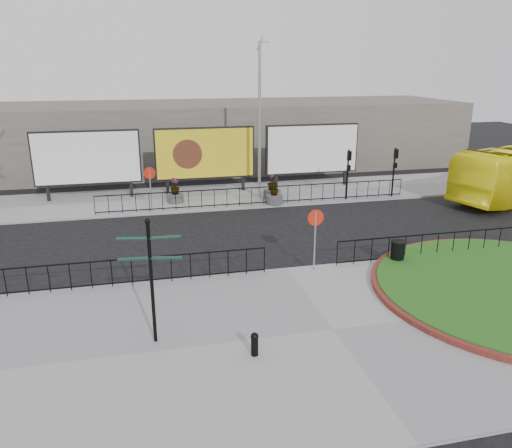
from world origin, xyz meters
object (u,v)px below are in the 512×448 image
object	(u,v)px
bollard	(255,343)
litter_bin	(398,252)
billboard_mid	(205,153)
fingerpost_sign	(151,269)
planter_b	(274,196)
planter_a	(175,194)
lamp_post	(260,119)
planter_c	(272,190)

from	to	relation	value
bollard	litter_bin	distance (m)	8.86
billboard_mid	litter_bin	xyz separation A→B (m)	(6.00, -13.57, -1.99)
fingerpost_sign	planter_b	xyz separation A→B (m)	(7.33, 13.84, -1.84)
planter_a	planter_b	size ratio (longest dim) A/B	1.07
bollard	lamp_post	bearing A→B (deg)	76.10
billboard_mid	planter_b	distance (m)	5.40
bollard	litter_bin	xyz separation A→B (m)	(7.16, 5.23, 0.11)
lamp_post	planter_c	distance (m)	4.23
litter_bin	planter_a	bearing A→B (deg)	124.88
planter_a	planter_b	bearing A→B (deg)	-15.98
planter_c	billboard_mid	bearing A→B (deg)	146.88
lamp_post	planter_b	size ratio (longest dim) A/B	6.76
lamp_post	planter_b	xyz separation A→B (m)	(0.49, -1.60, -4.26)
planter_c	planter_b	bearing A→B (deg)	-99.80
billboard_mid	lamp_post	xyz separation A→B (m)	(3.01, -1.97, 2.23)
billboard_mid	lamp_post	world-z (taller)	lamp_post
billboard_mid	litter_bin	world-z (taller)	billboard_mid
billboard_mid	bollard	bearing A→B (deg)	-93.53
planter_b	fingerpost_sign	bearing A→B (deg)	-117.93
planter_a	lamp_post	bearing A→B (deg)	0.00
lamp_post	planter_a	xyz separation A→B (m)	(-5.09, -0.00, -4.18)
planter_a	planter_b	distance (m)	5.81
billboard_mid	planter_c	size ratio (longest dim) A/B	4.03
bollard	planter_b	size ratio (longest dim) A/B	0.51
billboard_mid	fingerpost_sign	distance (m)	17.83
fingerpost_sign	planter_c	size ratio (longest dim) A/B	2.46
planter_a	planter_b	world-z (taller)	planter_a
bollard	planter_a	world-z (taller)	planter_a
litter_bin	fingerpost_sign	bearing A→B (deg)	-158.69
litter_bin	planter_b	distance (m)	10.31
billboard_mid	planter_b	bearing A→B (deg)	-45.58
billboard_mid	fingerpost_sign	bearing A→B (deg)	-102.42
lamp_post	planter_a	size ratio (longest dim) A/B	6.35
bollard	planter_c	size ratio (longest dim) A/B	0.45
fingerpost_sign	litter_bin	world-z (taller)	fingerpost_sign
bollard	planter_b	xyz separation A→B (m)	(4.66, 15.23, 0.07)
lamp_post	billboard_mid	bearing A→B (deg)	146.75
litter_bin	billboard_mid	bearing A→B (deg)	113.85
planter_c	bollard	bearing A→B (deg)	-106.52
litter_bin	planter_a	size ratio (longest dim) A/B	0.67
bollard	fingerpost_sign	bearing A→B (deg)	152.52
lamp_post	bollard	world-z (taller)	lamp_post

